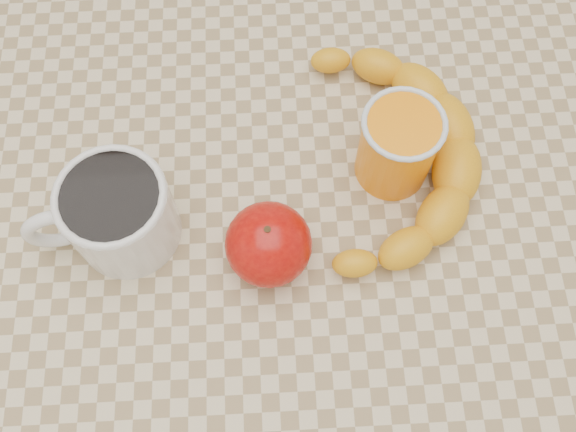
{
  "coord_description": "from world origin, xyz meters",
  "views": [
    {
      "loc": [
        -0.01,
        -0.24,
        1.34
      ],
      "look_at": [
        0.0,
        0.0,
        0.77
      ],
      "focal_mm": 40.0,
      "sensor_mm": 36.0,
      "label": 1
    }
  ],
  "objects_px": {
    "apple": "(269,244)",
    "table": "(288,253)",
    "coffee_mug": "(116,213)",
    "orange_juice_glass": "(397,146)",
    "banana": "(390,156)"
  },
  "relations": [
    {
      "from": "apple",
      "to": "table",
      "type": "bearing_deg",
      "value": 60.29
    },
    {
      "from": "table",
      "to": "apple",
      "type": "relative_size",
      "value": 9.62
    },
    {
      "from": "coffee_mug",
      "to": "orange_juice_glass",
      "type": "distance_m",
      "value": 0.27
    },
    {
      "from": "coffee_mug",
      "to": "table",
      "type": "bearing_deg",
      "value": -0.09
    },
    {
      "from": "table",
      "to": "orange_juice_glass",
      "type": "distance_m",
      "value": 0.18
    },
    {
      "from": "table",
      "to": "banana",
      "type": "height_order",
      "value": "banana"
    },
    {
      "from": "coffee_mug",
      "to": "orange_juice_glass",
      "type": "xyz_separation_m",
      "value": [
        0.27,
        0.06,
        0.0
      ]
    },
    {
      "from": "table",
      "to": "apple",
      "type": "bearing_deg",
      "value": -119.71
    },
    {
      "from": "coffee_mug",
      "to": "banana",
      "type": "relative_size",
      "value": 0.45
    },
    {
      "from": "apple",
      "to": "coffee_mug",
      "type": "bearing_deg",
      "value": 165.97
    },
    {
      "from": "table",
      "to": "banana",
      "type": "bearing_deg",
      "value": 28.77
    },
    {
      "from": "table",
      "to": "apple",
      "type": "xyz_separation_m",
      "value": [
        -0.02,
        -0.03,
        0.12
      ]
    },
    {
      "from": "orange_juice_glass",
      "to": "banana",
      "type": "xyz_separation_m",
      "value": [
        -0.0,
        0.0,
        -0.02
      ]
    },
    {
      "from": "table",
      "to": "coffee_mug",
      "type": "distance_m",
      "value": 0.21
    },
    {
      "from": "banana",
      "to": "table",
      "type": "bearing_deg",
      "value": -142.39
    }
  ]
}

